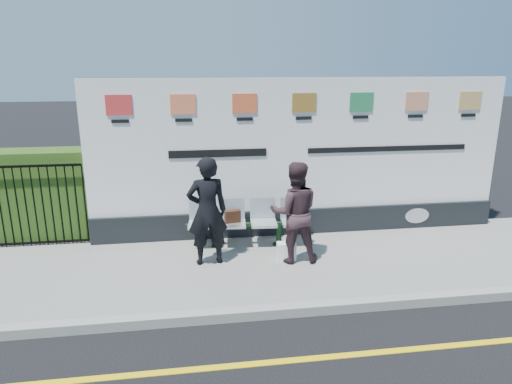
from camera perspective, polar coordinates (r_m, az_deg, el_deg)
ground at (r=5.85m, az=9.77°, el=-19.64°), size 80.00×80.00×0.00m
pavement at (r=7.91m, az=4.20°, el=-8.97°), size 14.00×3.00×0.12m
kerb at (r=6.61m, az=7.08°, el=-14.25°), size 14.00×0.18×0.14m
yellow_line at (r=5.85m, az=9.77°, el=-19.61°), size 14.00×0.10×0.01m
billboard at (r=8.83m, az=5.67°, el=2.98°), size 8.00×0.30×3.00m
hedge at (r=9.59m, az=-26.06°, el=-0.31°), size 2.35×0.70×1.70m
railing at (r=9.20m, az=-26.81°, el=-1.56°), size 2.05×0.06×1.54m
bench at (r=8.40m, az=-0.98°, el=-5.24°), size 2.20×0.73×0.46m
woman_left at (r=7.51m, az=-6.11°, el=-2.40°), size 0.72×0.52×1.82m
woman_right at (r=7.61m, az=4.83°, el=-2.54°), size 0.89×0.72×1.72m
handbag_brown at (r=8.28m, az=-2.95°, el=-3.06°), size 0.30×0.17×0.22m
carrier_bag_white at (r=7.86m, az=3.81°, el=-7.41°), size 0.31×0.19×0.31m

